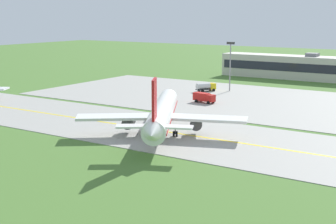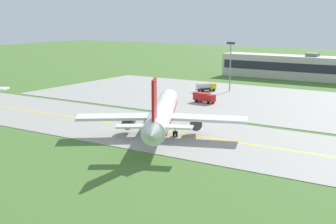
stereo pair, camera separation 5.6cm
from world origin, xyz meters
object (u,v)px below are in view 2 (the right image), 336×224
(airplane_lead, at_px, (162,114))
(service_truck_fuel, at_px, (204,97))
(apron_light_mast, at_px, (230,60))
(service_truck_baggage, at_px, (206,87))

(airplane_lead, height_order, service_truck_fuel, airplane_lead)
(airplane_lead, distance_m, apron_light_mast, 57.27)
(airplane_lead, bearing_deg, service_truck_fuel, 105.70)
(airplane_lead, bearing_deg, apron_light_mast, 102.75)
(airplane_lead, relative_size, service_truck_fuel, 5.83)
(service_truck_fuel, relative_size, apron_light_mast, 0.42)
(apron_light_mast, bearing_deg, service_truck_fuel, -82.12)
(service_truck_baggage, bearing_deg, service_truck_fuel, -62.98)
(airplane_lead, xyz_separation_m, apron_light_mast, (-12.59, 55.62, 5.19))
(service_truck_fuel, bearing_deg, apron_light_mast, 97.88)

